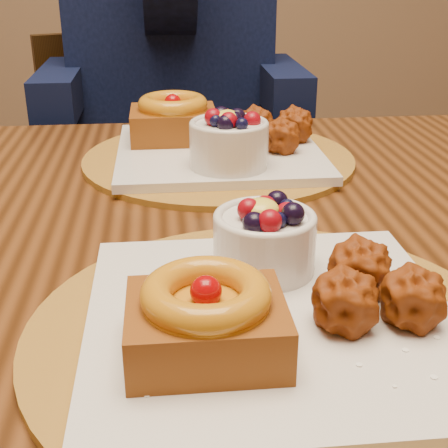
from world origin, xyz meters
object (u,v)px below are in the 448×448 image
Objects in this scene: chair_far at (147,201)px; diner at (169,15)px; place_setting_near at (268,306)px; place_setting_far at (216,142)px; dining_table at (237,285)px.

diner reaches higher than chair_far.
diner reaches higher than place_setting_near.
place_setting_far is 0.45× the size of diner.
dining_table is 0.24m from place_setting_far.
diner is (-0.05, 0.76, 0.23)m from dining_table.
dining_table is 4.21× the size of place_setting_near.
chair_far is (-0.12, 0.58, -0.31)m from place_setting_far.
place_setting_near is 0.44× the size of chair_far.
diner is at bearing 95.23° from place_setting_far.
place_setting_near is at bearing -90.69° from dining_table.
chair_far is at bearing 101.46° from place_setting_far.
diner is at bearing -46.84° from chair_far.
place_setting_far is (-0.00, 0.43, 0.01)m from place_setting_near.
diner is (-0.05, 0.97, 0.13)m from place_setting_near.
chair_far is (-0.12, 1.01, -0.30)m from place_setting_near.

